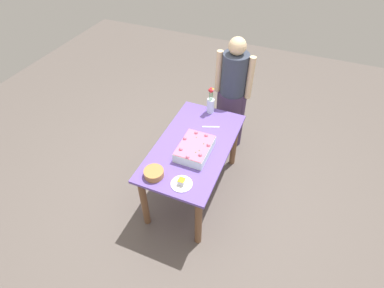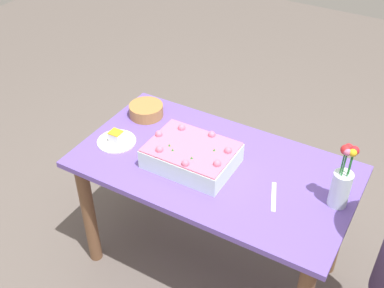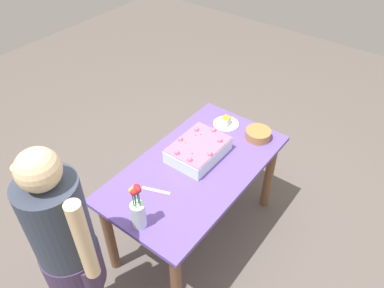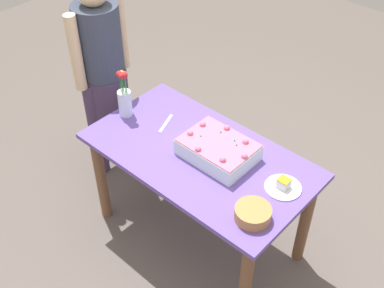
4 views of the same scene
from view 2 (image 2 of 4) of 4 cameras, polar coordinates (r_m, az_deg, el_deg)
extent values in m
plane|color=#625852|center=(2.84, 2.22, -13.81)|extent=(8.00, 8.00, 0.00)
cube|color=#6A4FAE|center=(2.32, 2.64, -2.71)|extent=(1.34, 0.74, 0.03)
cylinder|color=brown|center=(2.65, 17.02, -9.22)|extent=(0.07, 0.07, 0.70)
cylinder|color=brown|center=(2.99, -4.98, -1.20)|extent=(0.07, 0.07, 0.70)
cylinder|color=brown|center=(2.66, -12.15, -8.08)|extent=(0.07, 0.07, 0.70)
cube|color=white|center=(2.28, -0.06, -1.43)|extent=(0.41, 0.30, 0.10)
cube|color=pink|center=(2.25, -0.06, -0.39)|extent=(0.40, 0.29, 0.01)
sphere|color=pink|center=(2.32, -3.96, 1.17)|extent=(0.04, 0.04, 0.04)
sphere|color=pink|center=(2.22, -3.89, -0.68)|extent=(0.04, 0.04, 0.04)
sphere|color=pink|center=(2.14, -0.80, -2.32)|extent=(0.04, 0.04, 0.04)
sphere|color=pink|center=(2.14, 3.00, -2.35)|extent=(0.04, 0.04, 0.04)
sphere|color=pink|center=(2.22, 4.32, -0.76)|extent=(0.04, 0.04, 0.04)
sphere|color=pink|center=(2.31, 2.35, 1.11)|extent=(0.04, 0.04, 0.04)
sphere|color=pink|center=(2.36, -1.24, 1.92)|extent=(0.04, 0.04, 0.04)
cone|color=#2D8438|center=(2.22, 2.65, -0.75)|extent=(0.02, 0.02, 0.02)
cone|color=#2D8438|center=(2.17, -0.04, -1.69)|extent=(0.02, 0.02, 0.02)
cone|color=#2D8438|center=(2.22, -2.31, -0.74)|extent=(0.02, 0.02, 0.02)
cone|color=#2D8438|center=(2.25, -2.69, -0.18)|extent=(0.02, 0.02, 0.02)
cylinder|color=white|center=(2.47, -8.93, 0.31)|extent=(0.20, 0.20, 0.01)
cube|color=white|center=(2.45, -8.99, 0.85)|extent=(0.06, 0.06, 0.05)
cube|color=yellow|center=(2.44, -9.06, 1.38)|extent=(0.06, 0.06, 0.01)
cube|color=silver|center=(2.17, 9.65, -6.18)|extent=(0.09, 0.18, 0.00)
cylinder|color=white|center=(2.15, 17.16, -5.13)|extent=(0.08, 0.08, 0.17)
cylinder|color=#2D8438|center=(2.05, 17.44, -2.02)|extent=(0.01, 0.01, 0.12)
sphere|color=red|center=(2.01, 17.76, -0.65)|extent=(0.04, 0.04, 0.04)
cylinder|color=#2D8438|center=(2.04, 17.59, -2.26)|extent=(0.01, 0.01, 0.12)
sphere|color=pink|center=(2.00, 17.92, -0.90)|extent=(0.03, 0.03, 0.03)
cylinder|color=#2D8438|center=(2.04, 18.20, -2.36)|extent=(0.01, 0.01, 0.12)
sphere|color=yellow|center=(2.01, 18.54, -1.00)|extent=(0.03, 0.03, 0.03)
cylinder|color=#2D8438|center=(2.06, 18.36, -2.11)|extent=(0.01, 0.01, 0.12)
sphere|color=red|center=(2.02, 18.70, -0.76)|extent=(0.04, 0.04, 0.04)
cylinder|color=#2D8438|center=(2.06, 17.75, -1.79)|extent=(0.01, 0.01, 0.12)
sphere|color=red|center=(2.03, 18.08, -0.43)|extent=(0.04, 0.04, 0.04)
cylinder|color=#B07B40|center=(2.63, -5.45, 3.99)|extent=(0.19, 0.19, 0.07)
camera|label=1|loc=(3.00, -58.90, 36.09)|focal=28.00mm
camera|label=3|loc=(2.76, 54.17, 30.90)|focal=35.00mm
camera|label=4|loc=(3.81, -5.88, 42.93)|focal=45.00mm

